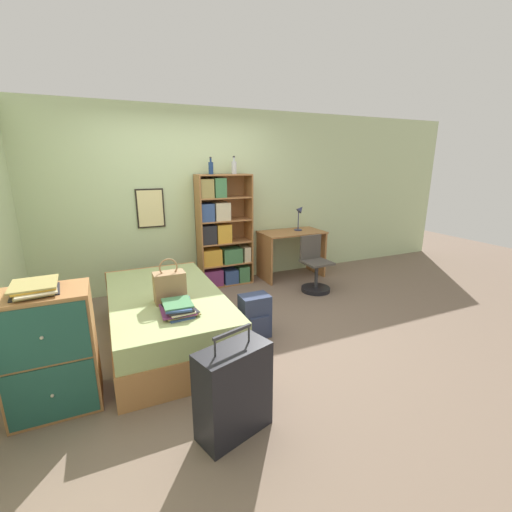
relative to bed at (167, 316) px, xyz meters
name	(u,v)px	position (x,y,z in m)	size (l,w,h in m)	color
ground_plane	(225,328)	(0.64, -0.02, -0.26)	(14.00, 14.00, 0.00)	#756051
wall_back	(186,200)	(0.64, 1.61, 1.04)	(10.00, 0.09, 2.60)	beige
bed	(167,316)	(0.00, 0.00, 0.00)	(1.12, 2.02, 0.53)	#A36B3D
handbag	(170,286)	(0.01, -0.26, 0.42)	(0.29, 0.17, 0.44)	#93704C
book_stack_on_bed	(178,308)	(0.03, -0.57, 0.32)	(0.33, 0.39, 0.11)	#334C84
suitcase	(234,391)	(0.19, -1.53, 0.07)	(0.56, 0.39, 0.78)	black
dresser	(51,351)	(-0.96, -0.73, 0.21)	(0.62, 0.46, 0.95)	#A36B3D
magazine_pile_on_dresser	(35,288)	(-0.99, -0.71, 0.72)	(0.32, 0.38, 0.07)	#232328
bookcase	(221,237)	(1.08, 1.39, 0.48)	(0.80, 0.34, 1.67)	#A36B3D
bottle_green	(211,168)	(0.97, 1.41, 1.50)	(0.07, 0.07, 0.24)	navy
bottle_brown	(234,167)	(1.32, 1.40, 1.51)	(0.07, 0.07, 0.25)	#B7BCC1
desk	(291,246)	(2.24, 1.27, 0.25)	(1.02, 0.58, 0.76)	#A36B3D
desk_lamp	(300,213)	(2.42, 1.32, 0.78)	(0.17, 0.12, 0.42)	navy
desk_chair	(315,273)	(2.24, 0.57, 0.00)	(0.42, 0.42, 0.81)	black
backpack	(255,316)	(0.88, -0.33, -0.03)	(0.31, 0.25, 0.47)	#2D3856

